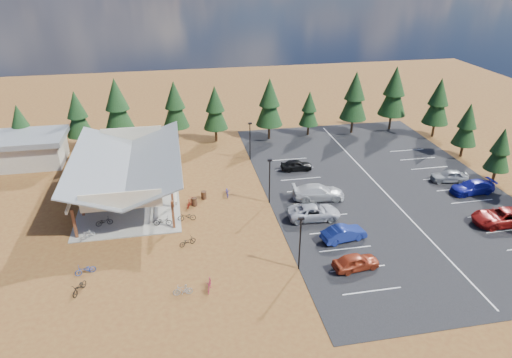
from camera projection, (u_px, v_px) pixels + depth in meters
name	position (u px, v px, depth m)	size (l,w,h in m)	color
ground	(226.00, 216.00, 47.42)	(140.00, 140.00, 0.00)	brown
asphalt_lot	(380.00, 188.00, 53.16)	(27.00, 44.00, 0.04)	black
concrete_pad	(131.00, 193.00, 51.90)	(10.60, 18.60, 0.10)	gray
bike_pavilion	(127.00, 163.00, 50.24)	(11.65, 19.40, 4.97)	#512D17
outbuilding	(22.00, 150.00, 58.39)	(11.00, 7.00, 3.90)	#ADA593
lamp_post_0	(300.00, 240.00, 38.12)	(0.50, 0.25, 5.14)	black
lamp_post_1	(270.00, 178.00, 48.71)	(0.50, 0.25, 5.14)	black
lamp_post_2	(250.00, 139.00, 59.31)	(0.50, 0.25, 5.14)	black
trash_bin_0	(194.00, 202.00, 49.24)	(0.60, 0.60, 0.90)	#402616
trash_bin_1	(204.00, 195.00, 50.62)	(0.60, 0.60, 0.90)	#402616
pine_0	(20.00, 124.00, 60.67)	(2.97, 2.97, 6.92)	#382314
pine_1	(77.00, 114.00, 61.79)	(3.55, 3.55, 8.28)	#382314
pine_2	(117.00, 106.00, 62.24)	(4.19, 4.19, 9.77)	#382314
pine_3	(175.00, 105.00, 64.62)	(3.78, 3.78, 8.80)	#382314
pine_4	(215.00, 108.00, 64.54)	(3.52, 3.52, 8.19)	#382314
pine_5	(269.00, 102.00, 65.13)	(3.89, 3.89, 9.07)	#382314
pine_6	(309.00, 109.00, 67.30)	(2.88, 2.88, 6.71)	#382314
pine_7	(355.00, 96.00, 67.41)	(4.03, 4.03, 9.39)	#382314
pine_8	(394.00, 91.00, 68.76)	(4.21, 4.21, 9.80)	#382314
pine_11	(500.00, 150.00, 52.91)	(2.90, 2.90, 6.75)	#382314
pine_12	(467.00, 125.00, 59.59)	(3.18, 3.18, 7.40)	#382314
pine_13	(438.00, 101.00, 66.03)	(3.80, 3.80, 8.84)	#382314
bike_0	(104.00, 222.00, 45.40)	(0.58, 1.66, 0.87)	black
bike_1	(113.00, 199.00, 49.46)	(0.50, 1.78, 1.07)	#929399
bike_2	(118.00, 188.00, 52.03)	(0.55, 1.58, 0.83)	#1E4892
bike_3	(126.00, 166.00, 57.08)	(0.51, 1.80, 1.08)	maroon
bike_4	(163.00, 221.00, 45.37)	(0.64, 1.84, 0.97)	black
bike_5	(139.00, 200.00, 49.39)	(0.42, 1.49, 0.89)	gray
bike_6	(142.00, 181.00, 53.42)	(0.62, 1.77, 0.93)	#10149B
bike_7	(142.00, 169.00, 56.47)	(0.46, 1.62, 0.97)	maroon
bike_8	(79.00, 287.00, 36.42)	(0.65, 1.87, 0.98)	black
bike_9	(87.00, 235.00, 43.27)	(0.45, 1.59, 0.96)	#999DA1
bike_10	(85.00, 270.00, 38.54)	(0.60, 1.72, 0.91)	#143697
bike_11	(209.00, 285.00, 36.73)	(0.47, 1.65, 0.99)	maroon
bike_12	(187.00, 241.00, 42.42)	(0.58, 1.66, 0.87)	black
bike_13	(183.00, 290.00, 36.15)	(0.45, 1.60, 0.96)	#909599
bike_14	(227.00, 192.00, 51.26)	(0.63, 1.81, 0.95)	#252695
bike_15	(190.00, 202.00, 49.02)	(0.48, 1.69, 1.02)	maroon
bike_16	(187.00, 217.00, 46.36)	(0.64, 1.84, 0.97)	black
car_0	(356.00, 262.00, 39.10)	(1.65, 4.09, 1.39)	#9E351B
car_1	(344.00, 233.00, 43.05)	(1.53, 4.38, 1.44)	navy
car_2	(314.00, 212.00, 46.56)	(2.49, 5.40, 1.50)	#B3B5BD
car_3	(318.00, 192.00, 50.33)	(2.34, 5.75, 1.67)	silver
car_4	(296.00, 165.00, 57.28)	(1.58, 3.93, 1.34)	black
car_6	(502.00, 217.00, 45.57)	(2.73, 5.93, 1.65)	maroon
car_7	(472.00, 187.00, 51.65)	(2.06, 5.07, 1.47)	navy
car_8	(449.00, 176.00, 54.31)	(1.73, 4.29, 1.46)	#95999C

